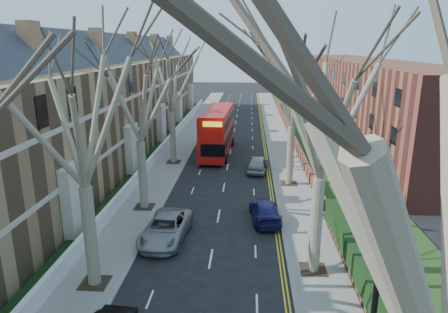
# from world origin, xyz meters

# --- Properties ---
(pavement_left) EXTENTS (3.00, 102.00, 0.12)m
(pavement_left) POSITION_xyz_m (-6.00, 39.00, 0.06)
(pavement_left) COLOR slate
(pavement_left) RESTS_ON ground
(pavement_right) EXTENTS (3.00, 102.00, 0.12)m
(pavement_right) POSITION_xyz_m (6.00, 39.00, 0.06)
(pavement_right) COLOR slate
(pavement_right) RESTS_ON ground
(terrace_left) EXTENTS (9.70, 78.00, 13.60)m
(terrace_left) POSITION_xyz_m (-13.65, 31.00, 5.53)
(terrace_left) COLOR olive
(terrace_left) RESTS_ON ground
(flats_right) EXTENTS (13.97, 54.00, 10.00)m
(flats_right) POSITION_xyz_m (17.46, 43.00, 4.98)
(flats_right) COLOR brown
(flats_right) RESTS_ON ground
(front_wall_left) EXTENTS (0.30, 78.00, 1.00)m
(front_wall_left) POSITION_xyz_m (-7.65, 31.00, 0.62)
(front_wall_left) COLOR white
(front_wall_left) RESTS_ON ground
(grass_verge_right) EXTENTS (6.00, 102.00, 0.06)m
(grass_verge_right) POSITION_xyz_m (10.50, 39.00, 0.15)
(grass_verge_right) COLOR #213B15
(grass_verge_right) RESTS_ON ground
(tree_left_mid) EXTENTS (10.50, 10.50, 14.71)m
(tree_left_mid) POSITION_xyz_m (-5.70, 6.00, 9.56)
(tree_left_mid) COLOR #736652
(tree_left_mid) RESTS_ON ground
(tree_left_far) EXTENTS (10.15, 10.15, 14.22)m
(tree_left_far) POSITION_xyz_m (-5.70, 16.00, 9.24)
(tree_left_far) COLOR #736652
(tree_left_far) RESTS_ON ground
(tree_left_dist) EXTENTS (10.50, 10.50, 14.71)m
(tree_left_dist) POSITION_xyz_m (-5.70, 28.00, 9.56)
(tree_left_dist) COLOR #736652
(tree_left_dist) RESTS_ON ground
(tree_right_mid) EXTENTS (10.50, 10.50, 14.71)m
(tree_right_mid) POSITION_xyz_m (5.70, 8.00, 9.56)
(tree_right_mid) COLOR #736652
(tree_right_mid) RESTS_ON ground
(tree_right_far) EXTENTS (10.15, 10.15, 14.22)m
(tree_right_far) POSITION_xyz_m (5.70, 22.00, 9.24)
(tree_right_far) COLOR #736652
(tree_right_far) RESTS_ON ground
(double_decker_bus) EXTENTS (3.38, 11.96, 4.92)m
(double_decker_bus) POSITION_xyz_m (-1.44, 32.21, 2.43)
(double_decker_bus) COLOR #B7110D
(double_decker_bus) RESTS_ON ground
(car_left_far) EXTENTS (2.92, 5.67, 1.53)m
(car_left_far) POSITION_xyz_m (-3.06, 11.20, 0.76)
(car_left_far) COLOR gray
(car_left_far) RESTS_ON ground
(car_right_near) EXTENTS (2.36, 4.85, 1.36)m
(car_right_near) POSITION_xyz_m (3.30, 14.50, 0.68)
(car_right_near) COLOR #17164E
(car_right_near) RESTS_ON ground
(car_right_mid) EXTENTS (2.40, 4.70, 1.53)m
(car_right_mid) POSITION_xyz_m (3.03, 25.79, 0.77)
(car_right_mid) COLOR gray
(car_right_mid) RESTS_ON ground
(car_right_far) EXTENTS (1.46, 4.08, 1.34)m
(car_right_far) POSITION_xyz_m (3.07, 26.30, 0.67)
(car_right_far) COLOR black
(car_right_far) RESTS_ON ground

